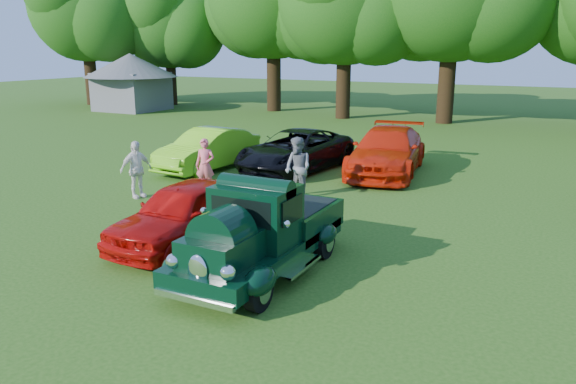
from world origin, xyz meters
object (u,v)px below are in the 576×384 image
at_px(back_car_black, 296,151).
at_px(back_car_orange, 387,151).
at_px(hero_pickup, 262,234).
at_px(red_convertible, 185,213).
at_px(spectator_pink, 205,165).
at_px(spectator_white, 136,170).
at_px(gazebo, 131,75).
at_px(spectator_grey, 298,168).
at_px(back_car_lime, 208,149).

xyz_separation_m(back_car_black, back_car_orange, (3.08, 1.03, 0.07)).
height_order(hero_pickup, back_car_black, hero_pickup).
xyz_separation_m(red_convertible, back_car_orange, (1.86, 9.11, 0.08)).
height_order(spectator_pink, spectator_white, spectator_white).
bearing_deg(back_car_orange, back_car_black, -169.19).
relative_size(red_convertible, back_car_orange, 0.76).
xyz_separation_m(hero_pickup, gazebo, (-22.63, 21.32, 1.62)).
height_order(red_convertible, spectator_grey, spectator_grey).
xyz_separation_m(red_convertible, spectator_grey, (0.55, 4.67, 0.19)).
xyz_separation_m(spectator_pink, gazebo, (-17.92, 16.57, 1.58)).
bearing_deg(back_car_black, spectator_white, -107.92).
height_order(back_car_black, gazebo, gazebo).
bearing_deg(spectator_white, spectator_grey, -43.44).
relative_size(back_car_black, back_car_orange, 0.95).
height_order(hero_pickup, spectator_grey, spectator_grey).
xyz_separation_m(red_convertible, back_car_lime, (-4.12, 6.78, 0.02)).
bearing_deg(red_convertible, hero_pickup, -14.15).
bearing_deg(hero_pickup, gazebo, 136.71).
xyz_separation_m(hero_pickup, back_car_black, (-3.60, 8.75, -0.06)).
bearing_deg(hero_pickup, back_car_orange, 93.04).
bearing_deg(spectator_white, red_convertible, -104.42).
bearing_deg(spectator_pink, spectator_white, -147.99).
bearing_deg(spectator_pink, gazebo, 121.41).
height_order(hero_pickup, spectator_white, hero_pickup).
bearing_deg(red_convertible, gazebo, 135.99).
bearing_deg(spectator_pink, spectator_grey, -4.09).
bearing_deg(spectator_grey, red_convertible, -72.61).
relative_size(back_car_lime, spectator_grey, 2.47).
xyz_separation_m(spectator_white, gazebo, (-16.54, 18.10, 1.55)).
bearing_deg(spectator_white, back_car_black, -4.20).
bearing_deg(hero_pickup, spectator_pink, 134.79).
height_order(back_car_orange, gazebo, gazebo).
xyz_separation_m(back_car_black, gazebo, (-19.03, 12.57, 1.68)).
bearing_deg(back_car_lime, spectator_white, -79.35).
distance_m(spectator_grey, gazebo, 26.26).
distance_m(hero_pickup, back_car_lime, 9.89).
bearing_deg(back_car_lime, spectator_pink, -51.40).
xyz_separation_m(hero_pickup, spectator_pink, (-4.71, 4.74, 0.04)).
distance_m(red_convertible, back_car_orange, 9.30).
bearing_deg(spectator_grey, hero_pickup, -46.98).
bearing_deg(spectator_grey, gazebo, 166.52).
height_order(back_car_orange, spectator_white, spectator_white).
bearing_deg(gazebo, red_convertible, -45.56).
bearing_deg(hero_pickup, red_convertible, 164.30).
bearing_deg(back_car_lime, gazebo, 144.46).
xyz_separation_m(back_car_black, spectator_pink, (-1.11, -4.00, 0.10)).
bearing_deg(gazebo, back_car_lime, -40.69).
relative_size(back_car_lime, back_car_black, 0.86).
relative_size(red_convertible, back_car_lime, 0.94).
relative_size(hero_pickup, gazebo, 0.72).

